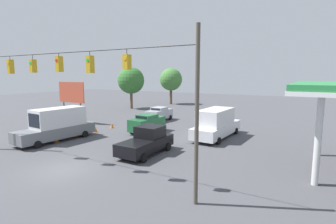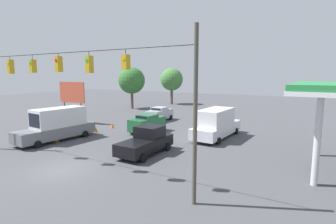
{
  "view_description": "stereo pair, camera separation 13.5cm",
  "coord_description": "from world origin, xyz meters",
  "px_view_note": "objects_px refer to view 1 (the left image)",
  "views": [
    {
      "loc": [
        -14.08,
        10.75,
        6.13
      ],
      "look_at": [
        -1.42,
        -11.15,
        2.52
      ],
      "focal_mm": 28.0,
      "sensor_mm": 36.0,
      "label": 1
    },
    {
      "loc": [
        -14.2,
        10.68,
        6.13
      ],
      "look_at": [
        -1.42,
        -11.15,
        2.52
      ],
      "focal_mm": 28.0,
      "sensor_mm": 36.0,
      "label": 2
    }
  ],
  "objects_px": {
    "sedan_silver_withflow_far": "(159,114)",
    "traffic_cone_second": "(76,134)",
    "traffic_cone_nearest": "(56,139)",
    "roadside_billboard": "(71,94)",
    "box_truck_white_oncoming_far": "(216,123)",
    "sedan_green_withflow_mid": "(147,123)",
    "box_truck_grey_parked_shoulder": "(57,125)",
    "pickup_truck_black_crossing_near": "(147,141)",
    "traffic_cone_fourth": "(112,126)",
    "overhead_signal_span": "(60,87)",
    "tree_horizon_left": "(131,81)",
    "tree_horizon_right": "(171,80)",
    "traffic_cone_third": "(96,130)"
  },
  "relations": [
    {
      "from": "traffic_cone_nearest",
      "to": "roadside_billboard",
      "type": "xyz_separation_m",
      "value": [
        6.46,
        -7.3,
        3.42
      ]
    },
    {
      "from": "sedan_green_withflow_mid",
      "to": "traffic_cone_nearest",
      "type": "xyz_separation_m",
      "value": [
        4.98,
        7.44,
        -0.73
      ]
    },
    {
      "from": "traffic_cone_second",
      "to": "tree_horizon_left",
      "type": "relative_size",
      "value": 0.07
    },
    {
      "from": "traffic_cone_third",
      "to": "sedan_silver_withflow_far",
      "type": "bearing_deg",
      "value": -102.93
    },
    {
      "from": "traffic_cone_second",
      "to": "traffic_cone_nearest",
      "type": "bearing_deg",
      "value": 91.35
    },
    {
      "from": "box_truck_white_oncoming_far",
      "to": "pickup_truck_black_crossing_near",
      "type": "relative_size",
      "value": 1.44
    },
    {
      "from": "box_truck_grey_parked_shoulder",
      "to": "sedan_green_withflow_mid",
      "type": "relative_size",
      "value": 1.72
    },
    {
      "from": "box_truck_white_oncoming_far",
      "to": "sedan_silver_withflow_far",
      "type": "relative_size",
      "value": 1.76
    },
    {
      "from": "traffic_cone_nearest",
      "to": "traffic_cone_second",
      "type": "relative_size",
      "value": 1.0
    },
    {
      "from": "box_truck_white_oncoming_far",
      "to": "traffic_cone_third",
      "type": "bearing_deg",
      "value": 18.93
    },
    {
      "from": "box_truck_grey_parked_shoulder",
      "to": "traffic_cone_nearest",
      "type": "distance_m",
      "value": 1.38
    },
    {
      "from": "overhead_signal_span",
      "to": "traffic_cone_second",
      "type": "bearing_deg",
      "value": -45.4
    },
    {
      "from": "box_truck_grey_parked_shoulder",
      "to": "traffic_cone_fourth",
      "type": "distance_m",
      "value": 6.99
    },
    {
      "from": "box_truck_grey_parked_shoulder",
      "to": "box_truck_white_oncoming_far",
      "type": "distance_m",
      "value": 15.12
    },
    {
      "from": "overhead_signal_span",
      "to": "traffic_cone_nearest",
      "type": "relative_size",
      "value": 33.85
    },
    {
      "from": "box_truck_grey_parked_shoulder",
      "to": "traffic_cone_third",
      "type": "xyz_separation_m",
      "value": [
        -0.48,
        -4.33,
        -1.22
      ]
    },
    {
      "from": "tree_horizon_left",
      "to": "traffic_cone_third",
      "type": "bearing_deg",
      "value": 116.77
    },
    {
      "from": "traffic_cone_nearest",
      "to": "tree_horizon_right",
      "type": "bearing_deg",
      "value": -79.03
    },
    {
      "from": "box_truck_white_oncoming_far",
      "to": "box_truck_grey_parked_shoulder",
      "type": "bearing_deg",
      "value": 34.02
    },
    {
      "from": "traffic_cone_third",
      "to": "roadside_billboard",
      "type": "distance_m",
      "value": 7.77
    },
    {
      "from": "sedan_silver_withflow_far",
      "to": "traffic_cone_second",
      "type": "relative_size",
      "value": 7.68
    },
    {
      "from": "sedan_green_withflow_mid",
      "to": "traffic_cone_fourth",
      "type": "xyz_separation_m",
      "value": [
        4.89,
        0.09,
        -0.73
      ]
    },
    {
      "from": "sedan_silver_withflow_far",
      "to": "traffic_cone_third",
      "type": "bearing_deg",
      "value": 77.07
    },
    {
      "from": "pickup_truck_black_crossing_near",
      "to": "tree_horizon_left",
      "type": "relative_size",
      "value": 0.7
    },
    {
      "from": "tree_horizon_right",
      "to": "traffic_cone_fourth",
      "type": "bearing_deg",
      "value": 104.24
    },
    {
      "from": "pickup_truck_black_crossing_near",
      "to": "roadside_billboard",
      "type": "height_order",
      "value": "roadside_billboard"
    },
    {
      "from": "pickup_truck_black_crossing_near",
      "to": "traffic_cone_fourth",
      "type": "xyz_separation_m",
      "value": [
        9.14,
        -6.15,
        -0.7
      ]
    },
    {
      "from": "traffic_cone_third",
      "to": "tree_horizon_left",
      "type": "xyz_separation_m",
      "value": [
        8.92,
        -17.69,
        4.8
      ]
    },
    {
      "from": "traffic_cone_third",
      "to": "sedan_green_withflow_mid",
      "type": "bearing_deg",
      "value": -151.91
    },
    {
      "from": "box_truck_white_oncoming_far",
      "to": "sedan_green_withflow_mid",
      "type": "relative_size",
      "value": 1.71
    },
    {
      "from": "sedan_silver_withflow_far",
      "to": "traffic_cone_second",
      "type": "xyz_separation_m",
      "value": [
        2.3,
        11.98,
        -0.68
      ]
    },
    {
      "from": "tree_horizon_right",
      "to": "box_truck_white_oncoming_far",
      "type": "bearing_deg",
      "value": 127.89
    },
    {
      "from": "box_truck_grey_parked_shoulder",
      "to": "roadside_billboard",
      "type": "height_order",
      "value": "roadside_billboard"
    },
    {
      "from": "tree_horizon_right",
      "to": "traffic_cone_second",
      "type": "bearing_deg",
      "value": 101.68
    },
    {
      "from": "box_truck_grey_parked_shoulder",
      "to": "sedan_silver_withflow_far",
      "type": "relative_size",
      "value": 1.77
    },
    {
      "from": "overhead_signal_span",
      "to": "roadside_billboard",
      "type": "bearing_deg",
      "value": -41.91
    },
    {
      "from": "pickup_truck_black_crossing_near",
      "to": "traffic_cone_third",
      "type": "distance_m",
      "value": 9.88
    },
    {
      "from": "traffic_cone_fourth",
      "to": "roadside_billboard",
      "type": "xyz_separation_m",
      "value": [
        6.55,
        0.06,
        3.42
      ]
    },
    {
      "from": "sedan_silver_withflow_far",
      "to": "tree_horizon_left",
      "type": "relative_size",
      "value": 0.57
    },
    {
      "from": "box_truck_white_oncoming_far",
      "to": "traffic_cone_second",
      "type": "distance_m",
      "value": 13.91
    },
    {
      "from": "overhead_signal_span",
      "to": "box_truck_grey_parked_shoulder",
      "type": "height_order",
      "value": "overhead_signal_span"
    },
    {
      "from": "roadside_billboard",
      "to": "box_truck_grey_parked_shoulder",
      "type": "bearing_deg",
      "value": 131.62
    },
    {
      "from": "sedan_green_withflow_mid",
      "to": "traffic_cone_third",
      "type": "distance_m",
      "value": 5.62
    },
    {
      "from": "sedan_green_withflow_mid",
      "to": "roadside_billboard",
      "type": "relative_size",
      "value": 0.84
    },
    {
      "from": "sedan_green_withflow_mid",
      "to": "traffic_cone_second",
      "type": "xyz_separation_m",
      "value": [
        5.03,
        5.14,
        -0.73
      ]
    },
    {
      "from": "sedan_silver_withflow_far",
      "to": "roadside_billboard",
      "type": "relative_size",
      "value": 0.82
    },
    {
      "from": "pickup_truck_black_crossing_near",
      "to": "tree_horizon_right",
      "type": "bearing_deg",
      "value": -63.67
    },
    {
      "from": "sedan_green_withflow_mid",
      "to": "traffic_cone_third",
      "type": "relative_size",
      "value": 7.88
    },
    {
      "from": "pickup_truck_black_crossing_near",
      "to": "traffic_cone_second",
      "type": "relative_size",
      "value": 9.37
    },
    {
      "from": "tree_horizon_right",
      "to": "box_truck_grey_parked_shoulder",
      "type": "bearing_deg",
      "value": 100.42
    }
  ]
}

